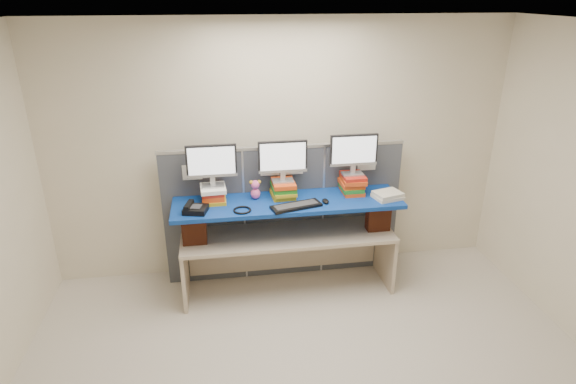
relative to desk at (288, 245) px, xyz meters
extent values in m
cube|color=beige|center=(0.00, -1.46, 0.86)|extent=(5.00, 4.00, 2.80)
cube|color=silver|center=(0.00, -1.46, 2.26)|extent=(5.00, 4.00, 0.01)
cube|color=#3E424A|center=(-0.86, 0.32, 0.21)|extent=(0.85, 0.05, 1.50)
cube|color=#3E424A|center=(0.00, 0.32, 0.21)|extent=(0.85, 0.05, 1.50)
cube|color=#3E424A|center=(0.87, 0.32, 0.21)|extent=(0.85, 0.05, 1.50)
cube|color=silver|center=(0.00, 0.32, 0.98)|extent=(2.60, 0.06, 0.03)
cube|color=white|center=(-0.95, 0.29, 0.76)|extent=(0.20, 0.00, 0.16)
cube|color=white|center=(-0.15, 0.29, 0.76)|extent=(0.20, 0.00, 0.16)
cube|color=white|center=(0.10, 0.29, 0.76)|extent=(0.20, 0.00, 0.16)
cube|color=white|center=(0.90, 0.29, 0.76)|extent=(0.20, 0.00, 0.16)
cube|color=#C0AD93|center=(0.00, 0.00, 0.12)|extent=(2.21, 0.65, 0.04)
cube|color=#C0AD93|center=(-1.09, 0.00, -0.22)|extent=(0.04, 0.60, 0.64)
cube|color=#C0AD93|center=(1.09, 0.00, -0.22)|extent=(0.04, 0.60, 0.64)
cube|color=maroon|center=(-0.95, -0.05, 0.30)|extent=(0.24, 0.13, 0.33)
cube|color=maroon|center=(0.95, -0.05, 0.30)|extent=(0.24, 0.13, 0.33)
cube|color=navy|center=(0.00, 0.00, 0.48)|extent=(2.33, 0.58, 0.04)
cube|color=gold|center=(-0.74, 0.12, 0.52)|extent=(0.23, 0.29, 0.04)
cube|color=#DD4714|center=(-0.75, 0.12, 0.57)|extent=(0.22, 0.28, 0.05)
cube|color=#B32214|center=(-0.75, 0.13, 0.61)|extent=(0.23, 0.30, 0.03)
cube|color=white|center=(-0.74, 0.11, 0.65)|extent=(0.26, 0.29, 0.04)
cube|color=gold|center=(-0.04, 0.13, 0.53)|extent=(0.25, 0.28, 0.05)
cube|color=gold|center=(-0.03, 0.11, 0.57)|extent=(0.24, 0.30, 0.03)
cube|color=#207A22|center=(-0.03, 0.13, 0.61)|extent=(0.24, 0.30, 0.05)
cube|color=#DD4714|center=(-0.03, 0.12, 0.65)|extent=(0.23, 0.30, 0.04)
cube|color=#DD4714|center=(0.70, 0.12, 0.53)|extent=(0.21, 0.29, 0.04)
cube|color=#207A22|center=(0.69, 0.11, 0.57)|extent=(0.21, 0.28, 0.04)
cube|color=#DD4714|center=(0.69, 0.13, 0.61)|extent=(0.23, 0.28, 0.04)
cube|color=#DD4714|center=(0.71, 0.11, 0.65)|extent=(0.25, 0.30, 0.04)
cube|color=#B32214|center=(0.71, 0.12, 0.69)|extent=(0.23, 0.28, 0.03)
cube|color=#A8A8AD|center=(-0.74, 0.12, 0.67)|extent=(0.22, 0.14, 0.01)
cube|color=#A8A8AD|center=(-0.74, 0.12, 0.73)|extent=(0.05, 0.04, 0.09)
cube|color=black|center=(-0.74, 0.12, 0.94)|extent=(0.50, 0.04, 0.33)
cube|color=white|center=(-0.74, 0.10, 0.94)|extent=(0.46, 0.00, 0.29)
cube|color=#A8A8AD|center=(-0.04, 0.12, 0.68)|extent=(0.22, 0.14, 0.01)
cube|color=#A8A8AD|center=(-0.04, 0.12, 0.73)|extent=(0.05, 0.04, 0.09)
cube|color=black|center=(-0.04, 0.12, 0.94)|extent=(0.50, 0.04, 0.33)
cube|color=white|center=(-0.04, 0.10, 0.94)|extent=(0.46, 0.00, 0.29)
cube|color=#A8A8AD|center=(0.70, 0.12, 0.72)|extent=(0.22, 0.14, 0.01)
cube|color=#A8A8AD|center=(0.70, 0.12, 0.77)|extent=(0.05, 0.04, 0.09)
cube|color=black|center=(0.70, 0.12, 0.98)|extent=(0.50, 0.04, 0.33)
cube|color=white|center=(0.70, 0.10, 0.98)|extent=(0.46, 0.00, 0.29)
cube|color=black|center=(0.06, -0.16, 0.52)|extent=(0.53, 0.29, 0.03)
cube|color=#303032|center=(0.06, -0.16, 0.54)|extent=(0.45, 0.22, 0.00)
ellipsoid|color=black|center=(0.37, -0.10, 0.52)|extent=(0.07, 0.12, 0.04)
cube|color=black|center=(-0.92, -0.12, 0.53)|extent=(0.26, 0.24, 0.05)
cube|color=#303032|center=(-0.92, -0.12, 0.56)|extent=(0.13, 0.13, 0.01)
cube|color=black|center=(-0.98, -0.11, 0.58)|extent=(0.10, 0.20, 0.04)
torus|color=black|center=(-0.47, -0.17, 0.52)|extent=(0.18, 0.18, 0.02)
ellipsoid|color=pink|center=(-0.32, 0.11, 0.56)|extent=(0.10, 0.09, 0.11)
sphere|color=pink|center=(-0.32, 0.11, 0.66)|extent=(0.09, 0.09, 0.09)
sphere|color=gold|center=(-0.36, 0.11, 0.69)|extent=(0.04, 0.04, 0.04)
sphere|color=gold|center=(-0.28, 0.11, 0.69)|extent=(0.04, 0.04, 0.04)
cube|color=beige|center=(1.02, -0.08, 0.52)|extent=(0.33, 0.29, 0.03)
cube|color=beige|center=(1.02, -0.08, 0.56)|extent=(0.32, 0.28, 0.03)
camera|label=1|loc=(-0.68, -4.41, 2.48)|focal=30.00mm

